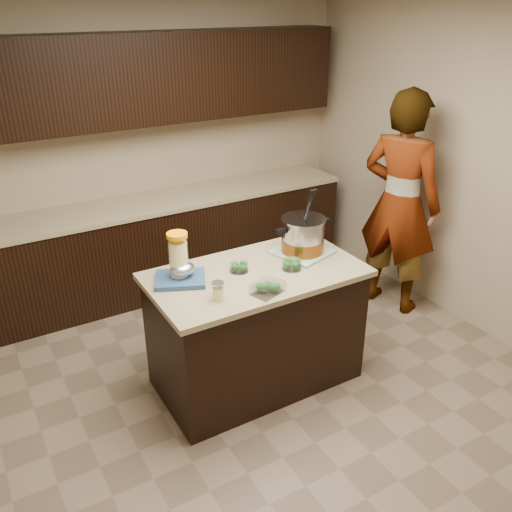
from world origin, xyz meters
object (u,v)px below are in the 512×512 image
Objects in this scene: stock_pot at (303,237)px; lemonade_pitcher at (179,259)px; island at (256,327)px; person at (400,204)px.

stock_pot is 1.39× the size of lemonade_pitcher.
person is at bearing 11.87° from island.
island is 3.18× the size of stock_pot.
person reaches higher than island.
stock_pot is at bearing 82.26° from person.
lemonade_pitcher is 0.17× the size of person.
lemonade_pitcher is at bearing 162.07° from island.
island is at bearing -168.45° from stock_pot.
stock_pot is 1.22m from person.
person reaches higher than lemonade_pitcher.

